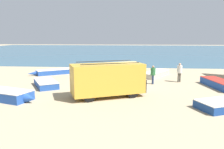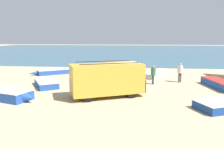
# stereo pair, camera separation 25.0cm
# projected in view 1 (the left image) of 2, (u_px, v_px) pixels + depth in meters

# --- Properties ---
(ground_plane) EXTENTS (200.00, 200.00, 0.00)m
(ground_plane) POSITION_uv_depth(u_px,v_px,m) (123.00, 89.00, 17.57)
(ground_plane) COLOR tan
(sea_water) EXTENTS (120.00, 80.00, 0.01)m
(sea_water) POSITION_uv_depth(u_px,v_px,m) (128.00, 50.00, 68.63)
(sea_water) COLOR #33607A
(sea_water) RESTS_ON ground_plane
(parked_van) EXTENTS (5.33, 3.74, 2.43)m
(parked_van) POSITION_uv_depth(u_px,v_px,m) (108.00, 79.00, 15.01)
(parked_van) COLOR gold
(parked_van) RESTS_ON ground_plane
(fishing_rowboat_0) EXTENTS (3.91, 2.45, 0.64)m
(fishing_rowboat_0) POSITION_uv_depth(u_px,v_px,m) (10.00, 95.00, 14.35)
(fishing_rowboat_0) COLOR #234CA3
(fishing_rowboat_0) RESTS_ON ground_plane
(fishing_rowboat_1) EXTENTS (2.02, 4.93, 0.60)m
(fishing_rowboat_1) POSITION_uv_depth(u_px,v_px,m) (221.00, 84.00, 17.78)
(fishing_rowboat_1) COLOR #234CA3
(fishing_rowboat_1) RESTS_ON ground_plane
(fishing_rowboat_2) EXTENTS (1.88, 5.37, 0.52)m
(fishing_rowboat_2) POSITION_uv_depth(u_px,v_px,m) (99.00, 78.00, 20.74)
(fishing_rowboat_2) COLOR #1E757F
(fishing_rowboat_2) RESTS_ON ground_plane
(fishing_rowboat_4) EXTENTS (3.52, 5.12, 0.52)m
(fishing_rowboat_4) POSITION_uv_depth(u_px,v_px,m) (156.00, 73.00, 23.26)
(fishing_rowboat_4) COLOR #ADA89E
(fishing_rowboat_4) RESTS_ON ground_plane
(fishing_rowboat_5) EXTENTS (5.03, 3.80, 0.54)m
(fishing_rowboat_5) POSITION_uv_depth(u_px,v_px,m) (56.00, 72.00, 24.47)
(fishing_rowboat_5) COLOR #234CA3
(fishing_rowboat_5) RESTS_ON ground_plane
(fishing_rowboat_6) EXTENTS (3.02, 3.92, 0.52)m
(fishing_rowboat_6) POSITION_uv_depth(u_px,v_px,m) (46.00, 83.00, 18.36)
(fishing_rowboat_6) COLOR #234CA3
(fishing_rowboat_6) RESTS_ON ground_plane
(fisherman_0) EXTENTS (0.43, 0.43, 1.65)m
(fisherman_0) POSITION_uv_depth(u_px,v_px,m) (153.00, 73.00, 19.09)
(fisherman_0) COLOR navy
(fisherman_0) RESTS_ON ground_plane
(fisherman_1) EXTENTS (0.44, 0.44, 1.66)m
(fisherman_1) POSITION_uv_depth(u_px,v_px,m) (138.00, 71.00, 20.02)
(fisherman_1) COLOR navy
(fisherman_1) RESTS_ON ground_plane
(fisherman_2) EXTENTS (0.46, 0.46, 1.76)m
(fisherman_2) POSITION_uv_depth(u_px,v_px,m) (180.00, 71.00, 19.90)
(fisherman_2) COLOR #5B564C
(fisherman_2) RESTS_ON ground_plane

